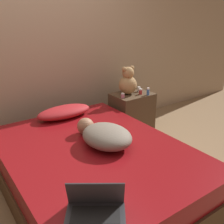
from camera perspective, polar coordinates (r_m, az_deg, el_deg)
ground_plane at (r=2.63m, az=-3.71°, el=-16.24°), size 12.00×12.00×0.00m
wall_back at (r=3.27m, az=-16.60°, el=15.19°), size 8.00×0.06×2.60m
bed at (r=2.50m, az=-3.83°, el=-12.24°), size 1.50×2.01×0.45m
nightstand at (r=3.59m, az=4.34°, el=-0.30°), size 0.53×0.39×0.56m
pillow at (r=3.06m, az=-10.37°, el=0.03°), size 0.64×0.30×0.13m
person_lying at (r=2.40m, az=-1.61°, el=-5.02°), size 0.46×0.68×0.19m
laptop at (r=1.68m, az=-3.61°, el=-19.98°), size 0.42×0.38×0.22m
teddy_bear at (r=3.45m, az=3.48°, el=6.53°), size 0.24×0.24×0.37m
bottle_pink at (r=3.32m, az=2.37°, el=3.61°), size 0.05×0.05×0.06m
bottle_clear at (r=3.59m, az=5.88°, el=4.94°), size 0.05×0.05×0.07m
bottle_red at (r=3.48m, az=6.23°, el=4.44°), size 0.04×0.04×0.07m
bottle_blue at (r=3.45m, az=7.86°, el=4.44°), size 0.04×0.04×0.10m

